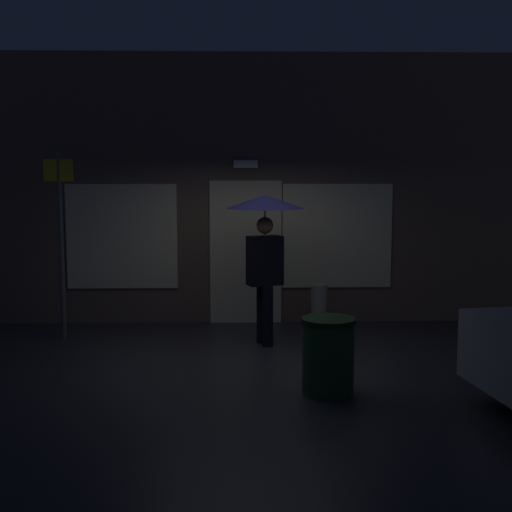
{
  "coord_description": "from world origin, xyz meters",
  "views": [
    {
      "loc": [
        -0.15,
        -8.74,
        2.39
      ],
      "look_at": [
        0.12,
        0.78,
        1.22
      ],
      "focal_mm": 50.13,
      "sensor_mm": 36.0,
      "label": 1
    }
  ],
  "objects_px": {
    "person_with_umbrella": "(265,230)",
    "street_sign_post": "(61,235)",
    "trash_bin": "(328,356)",
    "sidewalk_bollard": "(319,307)"
  },
  "relations": [
    {
      "from": "person_with_umbrella",
      "to": "street_sign_post",
      "type": "relative_size",
      "value": 0.78
    },
    {
      "from": "person_with_umbrella",
      "to": "street_sign_post",
      "type": "distance_m",
      "value": 2.86
    },
    {
      "from": "person_with_umbrella",
      "to": "trash_bin",
      "type": "relative_size",
      "value": 2.49
    },
    {
      "from": "sidewalk_bollard",
      "to": "person_with_umbrella",
      "type": "bearing_deg",
      "value": -134.61
    },
    {
      "from": "person_with_umbrella",
      "to": "sidewalk_bollard",
      "type": "relative_size",
      "value": 2.98
    },
    {
      "from": "person_with_umbrella",
      "to": "trash_bin",
      "type": "xyz_separation_m",
      "value": [
        0.59,
        -2.15,
        -1.16
      ]
    },
    {
      "from": "sidewalk_bollard",
      "to": "trash_bin",
      "type": "height_order",
      "value": "trash_bin"
    },
    {
      "from": "person_with_umbrella",
      "to": "sidewalk_bollard",
      "type": "bearing_deg",
      "value": 25.49
    },
    {
      "from": "trash_bin",
      "to": "person_with_umbrella",
      "type": "bearing_deg",
      "value": 105.23
    },
    {
      "from": "person_with_umbrella",
      "to": "trash_bin",
      "type": "bearing_deg",
      "value": -94.68
    }
  ]
}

